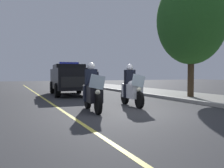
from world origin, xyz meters
TOP-DOWN VIEW (x-y plane):
  - ground_plane at (0.00, 0.00)m, footprint 80.00×80.00m
  - curb_strip at (0.00, 3.76)m, footprint 48.00×0.24m
  - lane_stripe_center at (0.00, -2.14)m, footprint 48.00×0.12m
  - police_motorcycle_lead_left at (-0.73, -1.18)m, footprint 2.14×0.62m
  - police_motorcycle_lead_right at (-1.42, 0.72)m, footprint 2.14×0.62m
  - police_suv at (-7.84, -0.33)m, footprint 5.03×2.37m
  - cyclist_background at (-10.90, 2.54)m, footprint 1.76×0.34m
  - tree_mid_block at (-3.01, 5.08)m, footprint 3.64×3.64m

SIDE VIEW (x-z plane):
  - ground_plane at x=0.00m, z-range 0.00..0.00m
  - lane_stripe_center at x=0.00m, z-range 0.00..0.01m
  - curb_strip at x=0.00m, z-range 0.00..0.15m
  - police_motorcycle_lead_left at x=-0.73m, z-range -0.16..1.56m
  - police_motorcycle_lead_right at x=-1.42m, z-range -0.16..1.56m
  - cyclist_background at x=-10.90m, z-range 0.00..1.69m
  - police_suv at x=-7.84m, z-range 0.04..2.09m
  - tree_mid_block at x=-3.01m, z-range 0.95..7.36m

